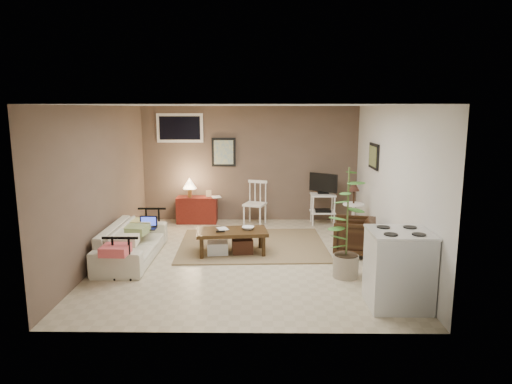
{
  "coord_description": "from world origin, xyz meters",
  "views": [
    {
      "loc": [
        0.24,
        -7.0,
        2.37
      ],
      "look_at": [
        0.15,
        0.35,
        1.0
      ],
      "focal_mm": 32.0,
      "sensor_mm": 36.0,
      "label": 1
    }
  ],
  "objects_px": {
    "coffee_table": "(231,240)",
    "sofa": "(132,237)",
    "stove": "(398,269)",
    "spindle_chair": "(255,204)",
    "side_table": "(354,203)",
    "tv_stand": "(323,197)",
    "red_console": "(196,207)",
    "potted_plant": "(347,219)",
    "armchair": "(354,235)"
  },
  "relations": [
    {
      "from": "spindle_chair",
      "to": "coffee_table",
      "type": "bearing_deg",
      "value": -100.27
    },
    {
      "from": "coffee_table",
      "to": "potted_plant",
      "type": "xyz_separation_m",
      "value": [
        1.68,
        -0.98,
        0.61
      ]
    },
    {
      "from": "side_table",
      "to": "stove",
      "type": "distance_m",
      "value": 3.02
    },
    {
      "from": "coffee_table",
      "to": "potted_plant",
      "type": "distance_m",
      "value": 2.04
    },
    {
      "from": "spindle_chair",
      "to": "tv_stand",
      "type": "xyz_separation_m",
      "value": [
        1.39,
        0.04,
        0.14
      ]
    },
    {
      "from": "sofa",
      "to": "red_console",
      "type": "relative_size",
      "value": 1.98
    },
    {
      "from": "spindle_chair",
      "to": "potted_plant",
      "type": "distance_m",
      "value": 3.26
    },
    {
      "from": "sofa",
      "to": "spindle_chair",
      "type": "bearing_deg",
      "value": -40.7
    },
    {
      "from": "tv_stand",
      "to": "stove",
      "type": "bearing_deg",
      "value": -84.45
    },
    {
      "from": "armchair",
      "to": "potted_plant",
      "type": "distance_m",
      "value": 1.19
    },
    {
      "from": "red_console",
      "to": "spindle_chair",
      "type": "height_order",
      "value": "red_console"
    },
    {
      "from": "tv_stand",
      "to": "coffee_table",
      "type": "bearing_deg",
      "value": -130.94
    },
    {
      "from": "sofa",
      "to": "tv_stand",
      "type": "relative_size",
      "value": 1.78
    },
    {
      "from": "red_console",
      "to": "side_table",
      "type": "distance_m",
      "value": 3.23
    },
    {
      "from": "spindle_chair",
      "to": "side_table",
      "type": "xyz_separation_m",
      "value": [
        1.83,
        -0.9,
        0.23
      ]
    },
    {
      "from": "red_console",
      "to": "spindle_chair",
      "type": "relative_size",
      "value": 1.06
    },
    {
      "from": "potted_plant",
      "to": "sofa",
      "type": "bearing_deg",
      "value": 167.23
    },
    {
      "from": "potted_plant",
      "to": "stove",
      "type": "height_order",
      "value": "potted_plant"
    },
    {
      "from": "coffee_table",
      "to": "spindle_chair",
      "type": "xyz_separation_m",
      "value": [
        0.36,
        1.97,
        0.18
      ]
    },
    {
      "from": "sofa",
      "to": "side_table",
      "type": "bearing_deg",
      "value": -70.5
    },
    {
      "from": "armchair",
      "to": "stove",
      "type": "height_order",
      "value": "stove"
    },
    {
      "from": "red_console",
      "to": "stove",
      "type": "relative_size",
      "value": 1.0
    },
    {
      "from": "tv_stand",
      "to": "sofa",
      "type": "bearing_deg",
      "value": -145.56
    },
    {
      "from": "stove",
      "to": "spindle_chair",
      "type": "bearing_deg",
      "value": 114.41
    },
    {
      "from": "red_console",
      "to": "armchair",
      "type": "distance_m",
      "value": 3.52
    },
    {
      "from": "coffee_table",
      "to": "armchair",
      "type": "bearing_deg",
      "value": 1.07
    },
    {
      "from": "armchair",
      "to": "potted_plant",
      "type": "height_order",
      "value": "potted_plant"
    },
    {
      "from": "side_table",
      "to": "potted_plant",
      "type": "distance_m",
      "value": 2.13
    },
    {
      "from": "spindle_chair",
      "to": "side_table",
      "type": "height_order",
      "value": "side_table"
    },
    {
      "from": "potted_plant",
      "to": "coffee_table",
      "type": "bearing_deg",
      "value": 149.73
    },
    {
      "from": "coffee_table",
      "to": "sofa",
      "type": "bearing_deg",
      "value": -170.89
    },
    {
      "from": "armchair",
      "to": "stove",
      "type": "distance_m",
      "value": 1.98
    },
    {
      "from": "red_console",
      "to": "armchair",
      "type": "height_order",
      "value": "red_console"
    },
    {
      "from": "tv_stand",
      "to": "armchair",
      "type": "relative_size",
      "value": 1.59
    },
    {
      "from": "stove",
      "to": "side_table",
      "type": "bearing_deg",
      "value": 88.97
    },
    {
      "from": "tv_stand",
      "to": "armchair",
      "type": "xyz_separation_m",
      "value": [
        0.26,
        -1.98,
        -0.23
      ]
    },
    {
      "from": "coffee_table",
      "to": "sofa",
      "type": "distance_m",
      "value": 1.58
    },
    {
      "from": "coffee_table",
      "to": "sofa",
      "type": "relative_size",
      "value": 0.64
    },
    {
      "from": "red_console",
      "to": "potted_plant",
      "type": "height_order",
      "value": "potted_plant"
    },
    {
      "from": "sofa",
      "to": "spindle_chair",
      "type": "distance_m",
      "value": 2.93
    },
    {
      "from": "spindle_chair",
      "to": "red_console",
      "type": "bearing_deg",
      "value": 174.57
    },
    {
      "from": "red_console",
      "to": "side_table",
      "type": "bearing_deg",
      "value": -18.37
    },
    {
      "from": "sofa",
      "to": "potted_plant",
      "type": "relative_size",
      "value": 1.18
    },
    {
      "from": "sofa",
      "to": "tv_stand",
      "type": "xyz_separation_m",
      "value": [
        3.3,
        2.26,
        0.19
      ]
    },
    {
      "from": "potted_plant",
      "to": "side_table",
      "type": "bearing_deg",
      "value": 76.31
    },
    {
      "from": "coffee_table",
      "to": "potted_plant",
      "type": "height_order",
      "value": "potted_plant"
    },
    {
      "from": "spindle_chair",
      "to": "stove",
      "type": "height_order",
      "value": "stove"
    },
    {
      "from": "sofa",
      "to": "side_table",
      "type": "height_order",
      "value": "side_table"
    },
    {
      "from": "sofa",
      "to": "spindle_chair",
      "type": "height_order",
      "value": "spindle_chair"
    },
    {
      "from": "tv_stand",
      "to": "stove",
      "type": "height_order",
      "value": "tv_stand"
    }
  ]
}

